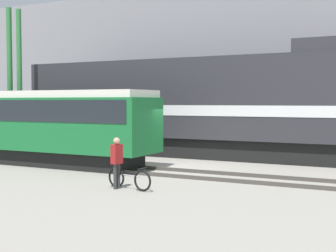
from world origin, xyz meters
TOP-DOWN VIEW (x-y plane):
  - ground_plane at (0.00, 0.00)m, footprint 120.00×120.00m
  - track_near at (0.00, -1.66)m, footprint 60.00×1.51m
  - track_far at (0.00, 4.24)m, footprint 60.00×1.51m
  - building_backdrop at (0.00, 11.14)m, footprint 46.01×6.00m
  - freight_locomotive at (-1.70, 4.24)m, footprint 17.70×3.04m
  - streetcar at (-6.55, -1.66)m, footprint 12.09×2.54m
  - bicycle at (0.69, -5.06)m, footprint 1.76×0.48m
  - person at (0.28, -5.15)m, footprint 0.27×0.39m
  - utility_pole_left at (-10.88, 1.29)m, footprint 0.29×0.29m
  - utility_pole_center at (-10.17, 1.29)m, footprint 0.27×0.27m

SIDE VIEW (x-z plane):
  - ground_plane at x=0.00m, z-range 0.00..0.00m
  - track_near at x=0.00m, z-range 0.00..0.14m
  - track_far at x=0.00m, z-range 0.00..0.14m
  - bicycle at x=0.69m, z-range -0.03..0.71m
  - person at x=0.28m, z-range 0.17..1.83m
  - streetcar at x=-6.55m, z-range 0.24..3.50m
  - freight_locomotive at x=-1.70m, z-range -0.18..5.34m
  - utility_pole_center at x=-10.17m, z-range 0.00..7.76m
  - utility_pole_left at x=-10.88m, z-range 0.00..7.90m
  - building_backdrop at x=0.00m, z-range 0.00..9.76m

